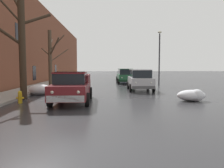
{
  "coord_description": "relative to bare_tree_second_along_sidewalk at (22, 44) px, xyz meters",
  "views": [
    {
      "loc": [
        -0.07,
        -4.63,
        2.03
      ],
      "look_at": [
        0.4,
        9.78,
        0.9
      ],
      "focal_mm": 34.84,
      "sensor_mm": 36.0,
      "label": 1
    }
  ],
  "objects": [
    {
      "name": "fire_hydrant",
      "position": [
        0.53,
        -1.91,
        -3.16
      ],
      "size": [
        0.42,
        0.22,
        0.71
      ],
      "color": "gold",
      "rests_on": "ground"
    },
    {
      "name": "snow_bank_along_left_kerb",
      "position": [
        10.56,
        -1.4,
        -3.18
      ],
      "size": [
        1.71,
        1.02,
        0.71
      ],
      "color": "white",
      "rests_on": "ground"
    },
    {
      "name": "bare_tree_second_along_sidewalk",
      "position": [
        0.0,
        0.0,
        0.0
      ],
      "size": [
        3.53,
        1.89,
        6.75
      ],
      "color": "#382B1E",
      "rests_on": "ground"
    },
    {
      "name": "left_sidewalk_slab",
      "position": [
        -1.26,
        8.52,
        -3.44
      ],
      "size": [
        2.47,
        80.0,
        0.15
      ],
      "primitive_type": "cube",
      "color": "gray",
      "rests_on": "ground"
    },
    {
      "name": "snow_bank_mid_block_left",
      "position": [
        0.36,
        20.19,
        -3.11
      ],
      "size": [
        3.13,
        1.46,
        0.83
      ],
      "color": "white",
      "rests_on": "ground"
    },
    {
      "name": "sedan_darkblue_parked_far_down_block",
      "position": [
        8.07,
        19.87,
        -2.76
      ],
      "size": [
        2.24,
        4.23,
        1.42
      ],
      "color": "navy",
      "rests_on": "ground"
    },
    {
      "name": "ground_plane",
      "position": [
        5.35,
        -9.48,
        -3.52
      ],
      "size": [
        200.0,
        200.0,
        0.0
      ],
      "primitive_type": "plane",
      "color": "#2B2B2D"
    },
    {
      "name": "snow_bank_near_corner_left",
      "position": [
        0.54,
        1.8,
        -3.14
      ],
      "size": [
        1.69,
        1.16,
        0.77
      ],
      "color": "white",
      "rests_on": "ground"
    },
    {
      "name": "street_lamp_post",
      "position": [
        11.19,
        9.39,
        -0.23
      ],
      "size": [
        0.44,
        0.24,
        5.87
      ],
      "color": "#28282D",
      "rests_on": "ground"
    },
    {
      "name": "brick_townhouse_facade",
      "position": [
        -2.99,
        8.52,
        1.48
      ],
      "size": [
        0.63,
        80.0,
        10.0
      ],
      "color": "brown",
      "rests_on": "ground"
    },
    {
      "name": "bare_tree_mid_block",
      "position": [
        0.08,
        7.0,
        -0.57
      ],
      "size": [
        2.94,
        3.7,
        5.51
      ],
      "color": "#4C3D2D",
      "rests_on": "ground"
    },
    {
      "name": "suv_silver_parked_kerbside_close",
      "position": [
        8.33,
        4.64,
        -2.53
      ],
      "size": [
        2.16,
        4.57,
        1.82
      ],
      "color": "#B7B7BC",
      "rests_on": "ground"
    },
    {
      "name": "pickup_truck_maroon_approaching_near_lane",
      "position": [
        3.39,
        -1.63,
        -2.63
      ],
      "size": [
        2.19,
        5.08,
        1.76
      ],
      "color": "maroon",
      "rests_on": "ground"
    },
    {
      "name": "suv_green_parked_kerbside_mid",
      "position": [
        7.77,
        12.56,
        -2.53
      ],
      "size": [
        2.02,
        4.68,
        1.82
      ],
      "color": "#1E5633",
      "rests_on": "ground"
    }
  ]
}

